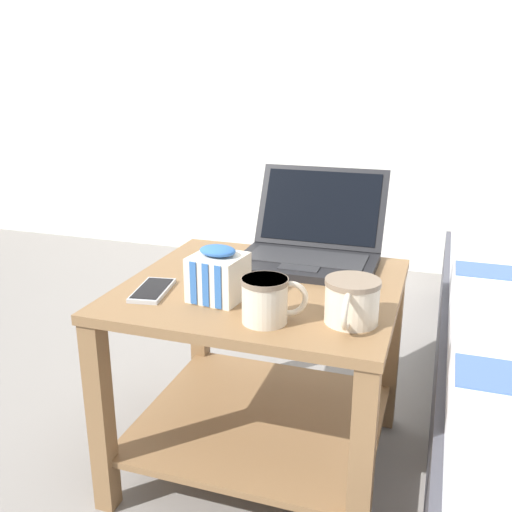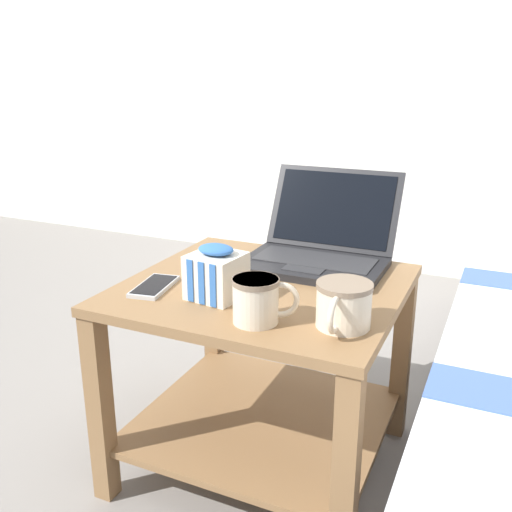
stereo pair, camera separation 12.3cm
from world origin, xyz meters
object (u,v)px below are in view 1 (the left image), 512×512
at_px(mug_front_left, 352,299).
at_px(mug_front_right, 266,298).
at_px(snack_bag, 218,275).
at_px(cell_phone, 152,290).
at_px(laptop, 311,244).

xyz_separation_m(mug_front_left, mug_front_right, (-0.16, -0.05, 0.00)).
bearing_deg(snack_bag, mug_front_right, -31.53).
bearing_deg(mug_front_right, mug_front_left, 17.25).
distance_m(mug_front_left, cell_phone, 0.44).
distance_m(laptop, snack_bag, 0.34).
xyz_separation_m(mug_front_left, snack_bag, (-0.29, 0.03, 0.00)).
bearing_deg(mug_front_right, laptop, 90.90).
bearing_deg(snack_bag, cell_phone, -175.00).
xyz_separation_m(laptop, mug_front_left, (0.16, -0.34, 0.00)).
height_order(mug_front_left, snack_bag, snack_bag).
bearing_deg(mug_front_right, cell_phone, 166.51).
xyz_separation_m(laptop, snack_bag, (-0.13, -0.31, 0.01)).
height_order(snack_bag, cell_phone, snack_bag).
distance_m(laptop, mug_front_right, 0.39).
height_order(laptop, mug_front_right, laptop).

